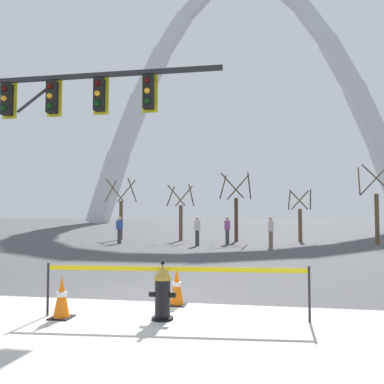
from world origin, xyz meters
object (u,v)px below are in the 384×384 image
Objects in this scene: traffic_cone_mid_sidewalk at (177,287)px; traffic_cone_by_hydrant at (62,297)px; fire_hydrant at (163,292)px; pedestrian_walking_left at (227,230)px; pedestrian_standing_center at (271,232)px; monument_arch at (242,110)px; pedestrian_walking_right at (197,231)px; pedestrian_near_trees at (119,230)px; traffic_signal_gantry at (38,121)px.

traffic_cone_by_hydrant is at bearing -144.39° from traffic_cone_mid_sidewalk.
pedestrian_walking_left is at bearing 90.48° from fire_hydrant.
monument_arch is at bearing 93.91° from pedestrian_standing_center.
pedestrian_walking_left and pedestrian_walking_right have the same top height.
pedestrian_walking_right is 1.00× the size of pedestrian_near_trees.
fire_hydrant is at bearing -98.88° from pedestrian_standing_center.
traffic_signal_gantry is (-4.52, 2.43, 4.05)m from traffic_cone_mid_sidewalk.
traffic_cone_mid_sidewalk is 0.46× the size of pedestrian_standing_center.
monument_arch is (-0.81, 58.24, 18.88)m from traffic_cone_mid_sidewalk.
traffic_signal_gantry is at bearing -121.43° from pedestrian_standing_center.
monument_arch is at bearing 90.87° from pedestrian_walking_left.
fire_hydrant is at bearing -67.41° from pedestrian_near_trees.
traffic_cone_mid_sidewalk is (1.75, 1.25, 0.00)m from traffic_cone_by_hydrant.
traffic_cone_by_hydrant is at bearing -73.27° from pedestrian_near_trees.
pedestrian_walking_left is (-0.13, 16.02, 0.35)m from fire_hydrant.
pedestrian_walking_left is (4.36, 12.54, -3.59)m from traffic_signal_gantry.
pedestrian_walking_left is 2.83m from pedestrian_standing_center.
monument_arch reaches higher than pedestrian_standing_center.
pedestrian_walking_left is at bearing 84.40° from traffic_cone_by_hydrant.
pedestrian_standing_center is at bearing 58.57° from traffic_signal_gantry.
traffic_signal_gantry is at bearing -109.15° from pedestrian_walking_left.
pedestrian_walking_left is 1.00× the size of pedestrian_near_trees.
pedestrian_walking_right is (0.03, 14.98, 0.46)m from traffic_cone_by_hydrant.
pedestrian_standing_center is (2.41, -1.48, 0.00)m from pedestrian_walking_left.
traffic_cone_by_hydrant is 16.31m from pedestrian_walking_left.
traffic_signal_gantry is 12.18m from pedestrian_walking_right.
traffic_cone_mid_sidewalk is at bearing -65.86° from pedestrian_near_trees.
traffic_cone_mid_sidewalk is at bearing -82.86° from pedestrian_walking_right.
pedestrian_standing_center and pedestrian_near_trees have the same top height.
fire_hydrant is 0.13× the size of traffic_signal_gantry.
pedestrian_walking_left is at bearing 5.11° from pedestrian_near_trees.
monument_arch is at bearing 86.20° from traffic_signal_gantry.
pedestrian_standing_center is 8.75m from pedestrian_near_trees.
traffic_signal_gantry is (-4.49, 3.48, 3.94)m from fire_hydrant.
pedestrian_near_trees is (-6.46, 14.41, 0.46)m from traffic_cone_mid_sidewalk.
pedestrian_walking_left is at bearing 148.41° from pedestrian_standing_center.
pedestrian_near_trees is at bearing -174.89° from pedestrian_walking_left.
pedestrian_walking_right reaches higher than fire_hydrant.
pedestrian_standing_center reaches higher than traffic_cone_mid_sidewalk.
traffic_cone_mid_sidewalk is 14.98m from pedestrian_walking_left.
fire_hydrant is at bearing 6.92° from traffic_cone_by_hydrant.
pedestrian_walking_right is (2.80, 11.30, -3.59)m from traffic_signal_gantry.
monument_arch reaches higher than traffic_cone_mid_sidewalk.
traffic_signal_gantry reaches higher than fire_hydrant.
traffic_cone_mid_sidewalk is 13.69m from pedestrian_standing_center.
traffic_signal_gantry is 57.86m from monument_arch.
pedestrian_near_trees is at bearing 114.14° from traffic_cone_mid_sidewalk.
pedestrian_near_trees is at bearing 173.99° from pedestrian_standing_center.
monument_arch reaches higher than traffic_signal_gantry.
pedestrian_near_trees reaches higher than fire_hydrant.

